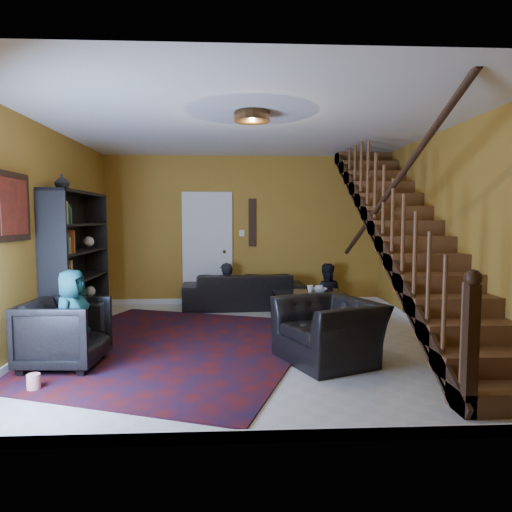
{
  "coord_description": "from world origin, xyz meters",
  "views": [
    {
      "loc": [
        -0.21,
        -5.92,
        1.62
      ],
      "look_at": [
        0.1,
        0.4,
        1.1
      ],
      "focal_mm": 32.0,
      "sensor_mm": 36.0,
      "label": 1
    }
  ],
  "objects_px": {
    "bookshelf": "(78,265)",
    "coffee_table": "(309,303)",
    "armchair_right": "(329,331)",
    "sofa": "(244,290)",
    "armchair_left": "(65,334)"
  },
  "relations": [
    {
      "from": "bookshelf",
      "to": "coffee_table",
      "type": "bearing_deg",
      "value": 12.69
    },
    {
      "from": "armchair_right",
      "to": "coffee_table",
      "type": "height_order",
      "value": "armchair_right"
    },
    {
      "from": "sofa",
      "to": "armchair_right",
      "type": "xyz_separation_m",
      "value": [
        0.89,
        -3.18,
        0.03
      ]
    },
    {
      "from": "bookshelf",
      "to": "armchair_left",
      "type": "xyz_separation_m",
      "value": [
        0.35,
        -1.55,
        -0.59
      ]
    },
    {
      "from": "bookshelf",
      "to": "armchair_left",
      "type": "height_order",
      "value": "bookshelf"
    },
    {
      "from": "bookshelf",
      "to": "sofa",
      "type": "relative_size",
      "value": 0.91
    },
    {
      "from": "sofa",
      "to": "armchair_left",
      "type": "distance_m",
      "value": 3.83
    },
    {
      "from": "bookshelf",
      "to": "sofa",
      "type": "xyz_separation_m",
      "value": [
        2.38,
        1.7,
        -0.64
      ]
    },
    {
      "from": "sofa",
      "to": "bookshelf",
      "type": "bearing_deg",
      "value": 31.81
    },
    {
      "from": "armchair_right",
      "to": "coffee_table",
      "type": "xyz_separation_m",
      "value": [
        0.14,
        2.25,
        -0.1
      ]
    },
    {
      "from": "bookshelf",
      "to": "coffee_table",
      "type": "distance_m",
      "value": 3.57
    },
    {
      "from": "bookshelf",
      "to": "coffee_table",
      "type": "height_order",
      "value": "bookshelf"
    },
    {
      "from": "armchair_right",
      "to": "coffee_table",
      "type": "distance_m",
      "value": 2.25
    },
    {
      "from": "bookshelf",
      "to": "armchair_left",
      "type": "distance_m",
      "value": 1.69
    },
    {
      "from": "bookshelf",
      "to": "armchair_right",
      "type": "bearing_deg",
      "value": -24.3
    }
  ]
}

